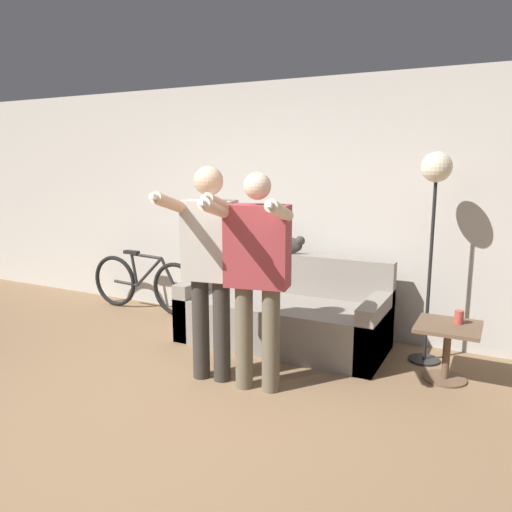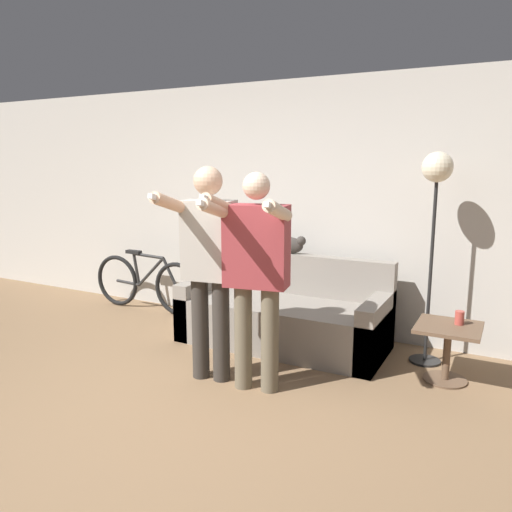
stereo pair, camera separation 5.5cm
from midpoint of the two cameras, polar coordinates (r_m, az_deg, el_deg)
The scene contains 10 objects.
ground_plane at distance 3.55m, azimuth -14.77°, elevation -19.58°, with size 16.00×16.00×0.00m, color #846647.
wall_back at distance 5.34m, azimuth 3.66°, elevation 5.62°, with size 10.00×0.05×2.60m.
couch at distance 4.94m, azimuth 2.83°, elevation -6.88°, with size 1.99×0.85×0.85m.
person_left at distance 3.97m, azimuth -5.79°, elevation -0.36°, with size 0.55×0.71×1.74m.
person_right at distance 3.76m, azimuth -0.34°, elevation -1.18°, with size 0.63×0.74×1.70m.
cat at distance 5.10m, azimuth 3.56°, elevation 1.30°, with size 0.41×0.12×0.19m.
floor_lamp at distance 4.52m, azimuth 19.47°, elevation 7.08°, with size 0.27×0.27×1.86m.
side_table at distance 4.39m, azimuth 20.70°, elevation -8.96°, with size 0.50×0.50×0.47m.
cup at distance 4.40m, azimuth 21.86°, elevation -6.49°, with size 0.07×0.07×0.11m.
bicycle at distance 6.14m, azimuth -12.91°, elevation -3.10°, with size 1.56×0.07×0.72m.
Camera 1 is at (2.08, -2.26, 1.77)m, focal length 35.00 mm.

